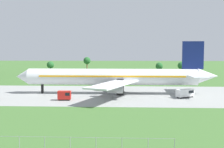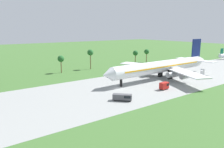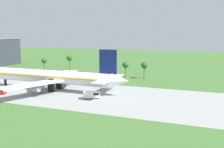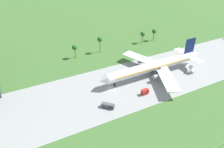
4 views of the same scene
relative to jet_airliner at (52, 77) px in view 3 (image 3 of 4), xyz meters
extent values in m
cylinder|color=white|center=(-1.63, 0.00, 0.06)|extent=(59.56, 5.67, 5.67)
cone|color=white|center=(31.70, 0.00, 0.49)|extent=(7.09, 5.39, 5.39)
cube|color=#EFA314|center=(-1.63, 0.00, 0.49)|extent=(50.62, 5.78, 0.57)
cube|color=navy|center=(26.45, 0.00, 7.71)|extent=(7.37, 0.50, 9.64)
cube|color=white|center=(26.73, 0.00, 0.91)|extent=(5.10, 22.67, 0.30)
cube|color=white|center=(-0.39, -12.83, -0.93)|extent=(16.45, 26.55, 0.44)
cube|color=white|center=(-0.39, 12.83, -0.93)|extent=(16.45, 26.55, 0.44)
cylinder|color=gray|center=(-2.45, -6.80, -2.61)|extent=(5.10, 2.55, 2.55)
cylinder|color=gray|center=(-0.16, -12.47, -2.61)|extent=(5.10, 2.55, 2.55)
cylinder|color=gray|center=(-2.45, 6.80, -2.61)|extent=(5.10, 2.55, 2.55)
cylinder|color=gray|center=(-0.16, 12.47, -2.61)|extent=(5.10, 2.55, 2.55)
cube|color=black|center=(-26.64, 0.00, -3.22)|extent=(0.70, 0.90, 5.44)
cube|color=black|center=(1.35, -3.12, -3.22)|extent=(2.40, 1.20, 5.44)
cube|color=black|center=(1.35, 3.12, -3.22)|extent=(2.40, 1.20, 5.44)
cube|color=black|center=(-15.65, -13.92, -5.74)|extent=(3.42, 1.96, 0.40)
cube|color=#B21E19|center=(-15.65, -13.92, -4.28)|extent=(4.02, 2.19, 2.52)
cube|color=black|center=(-14.57, -13.86, -3.90)|extent=(1.47, 2.11, 0.90)
cube|color=black|center=(22.50, -7.19, -5.74)|extent=(5.52, 4.33, 0.40)
cube|color=white|center=(22.50, -7.19, -4.37)|extent=(6.43, 4.99, 2.35)
cube|color=black|center=(23.98, -6.28, -4.02)|extent=(2.95, 2.89, 0.90)
cylinder|color=brown|center=(-16.24, 42.38, -1.19)|extent=(0.56, 0.56, 9.50)
sphere|color=#235B28|center=(-16.24, 42.38, 4.15)|extent=(3.60, 3.60, 3.60)
cylinder|color=brown|center=(30.94, 42.38, -2.40)|extent=(0.56, 0.56, 7.08)
sphere|color=#235B28|center=(30.94, 42.38, 1.73)|extent=(3.60, 3.60, 3.60)
cylinder|color=brown|center=(20.06, 42.38, -2.54)|extent=(0.56, 0.56, 6.80)
sphere|color=#235B28|center=(20.06, 42.38, 1.46)|extent=(3.60, 3.60, 3.60)
cylinder|color=brown|center=(-34.99, 42.38, -2.31)|extent=(0.56, 0.56, 7.27)
sphere|color=#235B28|center=(-34.99, 42.38, 1.93)|extent=(3.60, 3.60, 3.60)
camera|label=1|loc=(2.94, -98.43, 9.57)|focal=45.00mm
camera|label=2|loc=(-82.70, -69.67, 18.16)|focal=35.00mm
camera|label=3|loc=(63.23, -91.09, 18.36)|focal=40.00mm
camera|label=4|loc=(-73.31, -88.61, 65.53)|focal=35.00mm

